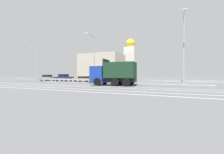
% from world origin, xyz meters
% --- Properties ---
extents(ground_plane, '(320.00, 320.00, 0.00)m').
position_xyz_m(ground_plane, '(0.00, 0.00, 0.00)').
color(ground_plane, '#565659').
extents(lane_strip_0, '(51.04, 0.16, 0.01)m').
position_xyz_m(lane_strip_0, '(1.60, -2.25, 0.00)').
color(lane_strip_0, silver).
rests_on(lane_strip_0, ground_plane).
extents(lane_strip_1, '(51.04, 0.16, 0.01)m').
position_xyz_m(lane_strip_1, '(1.60, -4.30, 0.00)').
color(lane_strip_1, silver).
rests_on(lane_strip_1, ground_plane).
extents(lane_strip_2, '(51.04, 0.16, 0.01)m').
position_xyz_m(lane_strip_2, '(1.60, -6.70, 0.00)').
color(lane_strip_2, silver).
rests_on(lane_strip_2, ground_plane).
extents(lane_strip_3, '(51.04, 0.16, 0.01)m').
position_xyz_m(lane_strip_3, '(1.60, -8.60, 0.00)').
color(lane_strip_3, silver).
rests_on(lane_strip_3, ground_plane).
extents(median_island, '(28.07, 1.10, 0.18)m').
position_xyz_m(median_island, '(0.00, 2.31, 0.09)').
color(median_island, gray).
rests_on(median_island, ground_plane).
extents(median_guardrail, '(51.04, 0.09, 0.78)m').
position_xyz_m(median_guardrail, '(-0.00, 3.12, 0.57)').
color(median_guardrail, '#9EA0A5').
rests_on(median_guardrail, ground_plane).
extents(dump_truck, '(6.45, 3.22, 3.67)m').
position_xyz_m(dump_truck, '(0.75, -0.52, 1.36)').
color(dump_truck, '#19389E').
rests_on(dump_truck, ground_plane).
extents(median_road_sign, '(0.83, 0.16, 2.65)m').
position_xyz_m(median_road_sign, '(-1.18, 2.31, 1.43)').
color(median_road_sign, white).
rests_on(median_road_sign, ground_plane).
extents(street_lamp_0, '(0.70, 2.69, 8.30)m').
position_xyz_m(street_lamp_0, '(-16.79, 2.06, 4.68)').
color(street_lamp_0, '#ADADB2').
rests_on(street_lamp_0, ground_plane).
extents(street_lamp_1, '(0.71, 2.61, 8.14)m').
position_xyz_m(street_lamp_1, '(-3.16, 2.11, 4.59)').
color(street_lamp_1, '#ADADB2').
rests_on(street_lamp_1, ground_plane).
extents(street_lamp_2, '(0.71, 1.88, 9.59)m').
position_xyz_m(street_lamp_2, '(10.44, 2.14, 5.24)').
color(street_lamp_2, '#ADADB2').
rests_on(street_lamp_2, ground_plane).
extents(parked_car_0, '(4.48, 2.09, 1.51)m').
position_xyz_m(parked_car_0, '(-19.65, 7.49, 0.76)').
color(parked_car_0, gray).
rests_on(parked_car_0, ground_plane).
extents(parked_car_1, '(4.26, 1.90, 1.66)m').
position_xyz_m(parked_car_1, '(-14.26, 7.28, 0.81)').
color(parked_car_1, navy).
rests_on(parked_car_1, ground_plane).
extents(parked_car_2, '(4.82, 2.06, 1.18)m').
position_xyz_m(parked_car_2, '(-8.68, 7.01, 0.63)').
color(parked_car_2, '#B27A14').
rests_on(parked_car_2, ground_plane).
extents(parked_car_3, '(4.59, 2.09, 1.48)m').
position_xyz_m(parked_car_3, '(-2.00, 7.43, 0.74)').
color(parked_car_3, maroon).
rests_on(parked_car_3, ground_plane).
extents(background_building_0, '(12.33, 8.35, 7.74)m').
position_xyz_m(background_building_0, '(-11.70, 20.92, 3.87)').
color(background_building_0, beige).
rests_on(background_building_0, ground_plane).
extents(church_tower, '(3.60, 3.60, 14.65)m').
position_xyz_m(church_tower, '(-5.37, 29.79, 6.74)').
color(church_tower, silver).
rests_on(church_tower, ground_plane).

